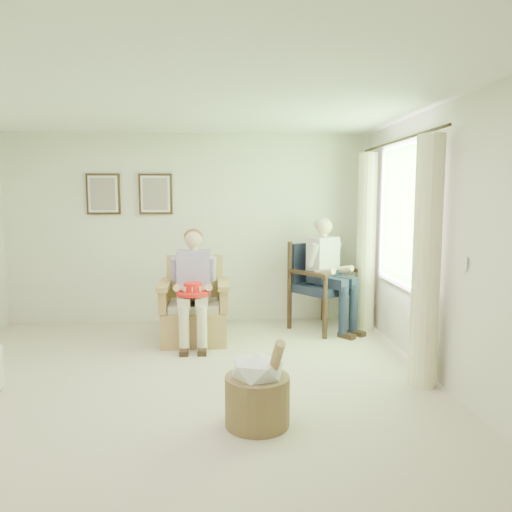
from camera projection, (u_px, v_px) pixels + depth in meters
name	position (u px, v px, depth m)	size (l,w,h in m)	color
floor	(170.00, 399.00, 4.34)	(5.50, 5.50, 0.00)	beige
back_wall	(189.00, 229.00, 6.91)	(5.00, 0.04, 2.60)	silver
front_wall	(60.00, 355.00, 1.46)	(5.00, 0.04, 2.60)	silver
right_wall	(456.00, 249.00, 4.34)	(0.04, 5.50, 2.60)	silver
ceiling	(163.00, 91.00, 4.02)	(5.00, 5.50, 0.02)	white
window	(404.00, 212.00, 5.49)	(0.13, 2.50, 1.63)	#2D6B23
curtain_left	(426.00, 263.00, 4.56)	(0.34, 0.34, 2.30)	beige
curtain_right	(366.00, 243.00, 6.51)	(0.34, 0.34, 2.30)	beige
framed_print_left	(103.00, 194.00, 6.74)	(0.45, 0.05, 0.55)	#382114
framed_print_right	(155.00, 194.00, 6.78)	(0.45, 0.05, 0.55)	#382114
wicker_armchair	(195.00, 314.00, 6.07)	(0.80, 0.79, 1.02)	tan
wood_armchair	(323.00, 282.00, 6.65)	(0.73, 0.69, 1.13)	black
person_wicker	(193.00, 279.00, 5.88)	(0.40, 0.62, 1.34)	beige
person_dark	(326.00, 265.00, 6.43)	(0.40, 0.63, 1.45)	#1A203A
red_hat	(193.00, 291.00, 5.69)	(0.38, 0.38, 0.14)	red
hatbox	(258.00, 389.00, 3.82)	(0.54, 0.54, 0.73)	#A37C58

